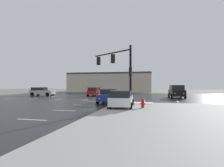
{
  "coord_description": "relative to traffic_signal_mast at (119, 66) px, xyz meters",
  "views": [
    {
      "loc": [
        7.13,
        -23.68,
        2.13
      ],
      "look_at": [
        0.16,
        7.02,
        2.3
      ],
      "focal_mm": 29.54,
      "sensor_mm": 36.0,
      "label": 1
    }
  ],
  "objects": [
    {
      "name": "suv_black",
      "position": [
        7.03,
        12.02,
        -2.96
      ],
      "size": [
        2.35,
        4.91,
        2.03
      ],
      "rotation": [
        0.0,
        0.0,
        -1.52
      ],
      "color": "black",
      "rests_on": "road_asphalt"
    },
    {
      "name": "ground_plane",
      "position": [
        -3.63,
        5.03,
        -4.05
      ],
      "size": [
        120.0,
        120.0,
        0.0
      ],
      "primitive_type": "plane",
      "color": "slate"
    },
    {
      "name": "lane_markings",
      "position": [
        -2.42,
        3.65,
        -4.02
      ],
      "size": [
        36.15,
        36.15,
        0.01
      ],
      "color": "silver",
      "rests_on": "road_asphalt"
    },
    {
      "name": "sedan_silver",
      "position": [
        -17.0,
        12.06,
        -3.19
      ],
      "size": [
        4.58,
        2.11,
        1.58
      ],
      "rotation": [
        0.0,
        0.0,
        0.03
      ],
      "color": "#B7BABF",
      "rests_on": "road_asphalt"
    },
    {
      "name": "strip_building_background",
      "position": [
        -9.28,
        35.02,
        -1.24
      ],
      "size": [
        24.45,
        8.0,
        5.62
      ],
      "color": "#BCB29E",
      "rests_on": "ground_plane"
    },
    {
      "name": "road_asphalt",
      "position": [
        -3.63,
        5.03,
        -4.04
      ],
      "size": [
        44.0,
        44.0,
        0.02
      ],
      "primitive_type": "cube",
      "color": "#232326",
      "rests_on": "ground_plane"
    },
    {
      "name": "fire_hydrant",
      "position": [
        2.57,
        -2.7,
        -3.51
      ],
      "size": [
        0.48,
        0.26,
        0.79
      ],
      "color": "red",
      "rests_on": "sidewalk_corner"
    },
    {
      "name": "traffic_signal_mast",
      "position": [
        0.0,
        0.0,
        0.0
      ],
      "size": [
        4.81,
        3.7,
        5.78
      ],
      "rotation": [
        0.0,
        0.0,
        2.5
      ],
      "color": "black",
      "rests_on": "sidewalk_corner"
    },
    {
      "name": "snow_strip_curbside",
      "position": [
        1.37,
        1.03,
        -3.88
      ],
      "size": [
        4.0,
        1.6,
        0.06
      ],
      "primitive_type": "cube",
      "color": "white",
      "rests_on": "sidewalk_corner"
    },
    {
      "name": "sedan_red",
      "position": [
        -7.23,
        14.2,
        -3.19
      ],
      "size": [
        2.05,
        4.55,
        1.58
      ],
      "rotation": [
        0.0,
        0.0,
        1.58
      ],
      "color": "#B21919",
      "rests_on": "road_asphalt"
    },
    {
      "name": "sedan_blue",
      "position": [
        -1.6,
        1.96,
        -3.19
      ],
      "size": [
        2.31,
        4.64,
        1.58
      ],
      "rotation": [
        0.0,
        0.0,
        -1.49
      ],
      "color": "navy",
      "rests_on": "road_asphalt"
    },
    {
      "name": "sedan_white",
      "position": [
        0.7,
        -2.45,
        -3.19
      ],
      "size": [
        2.26,
        4.63,
        1.58
      ],
      "rotation": [
        0.0,
        0.0,
        1.64
      ],
      "color": "white",
      "rests_on": "road_asphalt"
    }
  ]
}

